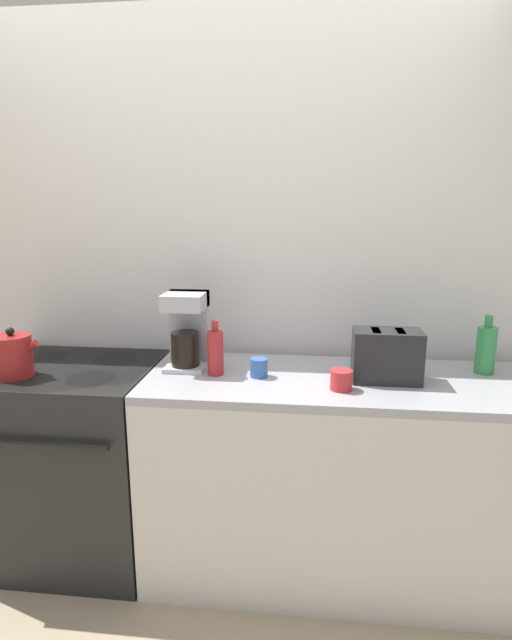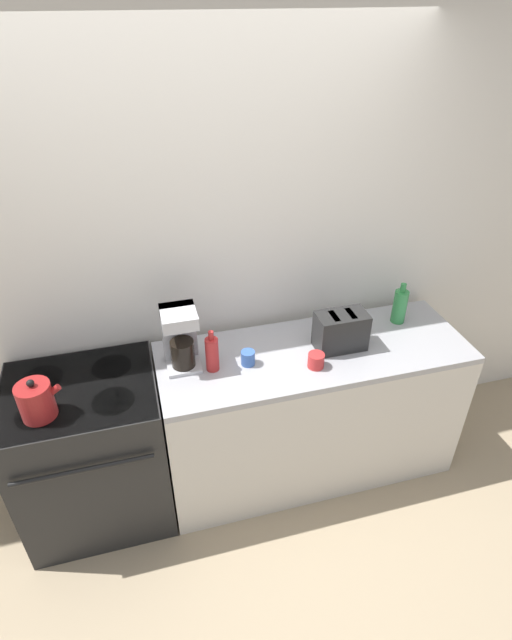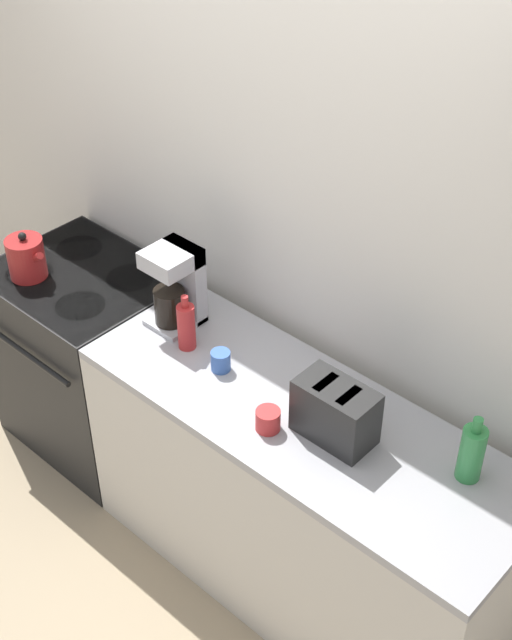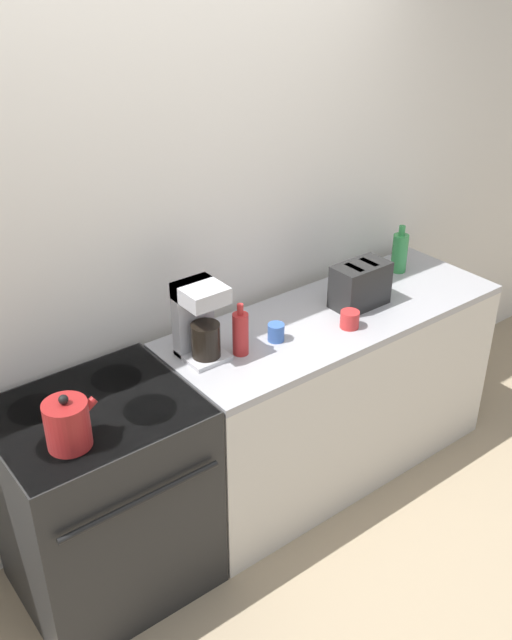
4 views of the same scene
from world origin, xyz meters
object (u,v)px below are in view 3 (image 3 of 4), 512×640
at_px(cup_blue, 221,361).
at_px(coffee_maker, 177,284).
at_px(toaster, 335,412).
at_px(kettle, 26,258).
at_px(cup_red, 268,420).
at_px(stove, 91,355).
at_px(bottle_green, 472,453).
at_px(bottle_red, 186,326).

bearing_deg(cup_blue, coffee_maker, 162.83).
bearing_deg(toaster, kettle, -175.33).
relative_size(toaster, cup_red, 3.17).
bearing_deg(cup_blue, kettle, -173.67).
bearing_deg(stove, cup_red, -6.84).
relative_size(bottle_green, cup_red, 2.92).
bearing_deg(toaster, cup_blue, -178.61).
xyz_separation_m(stove, bottle_red, (0.68, -0.02, 0.55)).
bearing_deg(stove, bottle_red, -1.84).
bearing_deg(bottle_red, bottle_green, 7.46).
height_order(stove, bottle_green, bottle_green).
bearing_deg(stove, cup_blue, -2.00).
relative_size(cup_red, cup_blue, 1.09).
relative_size(kettle, bottle_green, 0.84).
relative_size(toaster, coffee_maker, 0.81).
bearing_deg(coffee_maker, stove, -172.42).
bearing_deg(cup_red, kettle, 179.97).
xyz_separation_m(kettle, bottle_green, (1.99, 0.27, 0.02)).
distance_m(toaster, bottle_red, 0.71).
relative_size(bottle_red, bottle_green, 0.93).
bearing_deg(bottle_red, cup_blue, -2.58).
xyz_separation_m(coffee_maker, bottle_green, (1.29, 0.06, -0.07)).
distance_m(coffee_maker, cup_red, 0.72).
xyz_separation_m(bottle_green, cup_red, (-0.62, -0.27, -0.07)).
bearing_deg(bottle_green, stove, -175.99).
bearing_deg(cup_red, toaster, 34.18).
bearing_deg(kettle, cup_red, -0.03).
height_order(coffee_maker, cup_blue, coffee_maker).
bearing_deg(bottle_red, stove, 178.16).
distance_m(kettle, coffee_maker, 0.73).
xyz_separation_m(stove, toaster, (1.40, -0.02, 0.55)).
bearing_deg(cup_blue, bottle_green, 9.38).
xyz_separation_m(coffee_maker, cup_blue, (0.33, -0.10, -0.13)).
distance_m(bottle_red, bottle_green, 1.16).
relative_size(stove, cup_blue, 11.44).
distance_m(kettle, toaster, 1.56).
xyz_separation_m(coffee_maker, bottle_red, (0.14, -0.09, -0.07)).
height_order(bottle_green, cup_red, bottle_green).
relative_size(toaster, cup_blue, 3.45).
height_order(kettle, bottle_red, bottle_red).
height_order(toaster, coffee_maker, coffee_maker).
relative_size(stove, kettle, 4.28).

